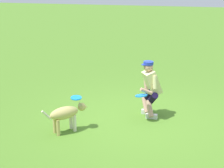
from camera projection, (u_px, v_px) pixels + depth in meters
name	position (u px, v px, depth m)	size (l,w,h in m)	color
ground_plane	(137.00, 120.00, 7.85)	(60.00, 60.00, 0.00)	#518229
person	(150.00, 87.00, 7.84)	(0.54, 0.71, 1.29)	silver
dog	(67.00, 114.00, 7.15)	(0.73, 0.84, 0.58)	tan
frisbee_flying	(76.00, 98.00, 7.18)	(0.22, 0.22, 0.02)	#198BEE
frisbee_held	(141.00, 95.00, 7.57)	(0.26, 0.26, 0.02)	#1983EB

